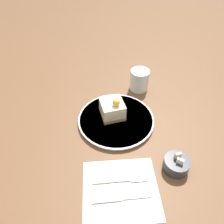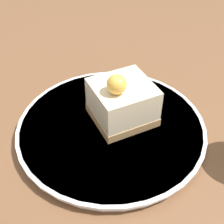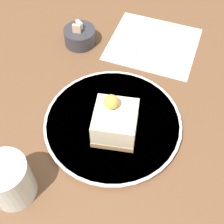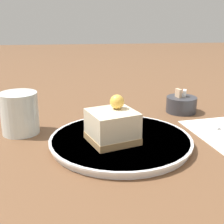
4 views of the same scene
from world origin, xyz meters
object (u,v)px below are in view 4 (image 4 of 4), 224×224
at_px(sugar_bowl, 181,104).
at_px(cake_slice, 112,125).
at_px(plate, 122,141).
at_px(drinking_glass, 20,113).

bearing_deg(sugar_bowl, cake_slice, -134.56).
height_order(plate, drinking_glass, drinking_glass).
distance_m(plate, sugar_bowl, 0.27).
bearing_deg(plate, drinking_glass, 157.06).
bearing_deg(sugar_bowl, plate, -133.49).
distance_m(plate, drinking_glass, 0.23).
distance_m(sugar_bowl, drinking_glass, 0.41).
bearing_deg(plate, cake_slice, -145.76).
bearing_deg(cake_slice, plate, 15.22).
relative_size(plate, sugar_bowl, 3.58).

